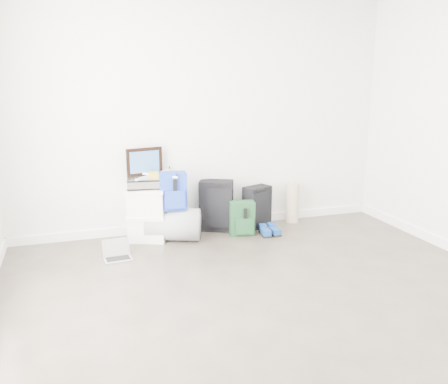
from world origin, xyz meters
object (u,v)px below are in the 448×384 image
object	(u,v)px
boxes_stack	(148,214)
duffel_bag	(173,224)
carry_on	(257,207)
laptop	(117,254)
large_suitcase	(216,206)
briefcase	(147,182)

from	to	relation	value
boxes_stack	duffel_bag	distance (m)	0.31
carry_on	laptop	xyz separation A→B (m)	(-1.73, -0.50, -0.21)
duffel_bag	large_suitcase	xyz separation A→B (m)	(0.57, 0.19, 0.12)
carry_on	duffel_bag	bearing A→B (deg)	164.68
boxes_stack	carry_on	bearing A→B (deg)	23.00
large_suitcase	carry_on	world-z (taller)	large_suitcase
carry_on	laptop	distance (m)	1.81
laptop	carry_on	bearing A→B (deg)	11.39
laptop	briefcase	bearing A→B (deg)	45.18
briefcase	large_suitcase	xyz separation A→B (m)	(0.83, 0.09, -0.36)
briefcase	boxes_stack	bearing A→B (deg)	112.17
briefcase	duffel_bag	bearing A→B (deg)	-12.82
boxes_stack	duffel_bag	size ratio (longest dim) A/B	1.02
briefcase	carry_on	distance (m)	1.39
boxes_stack	large_suitcase	world-z (taller)	same
briefcase	carry_on	xyz separation A→B (m)	(1.33, 0.03, -0.41)
duffel_bag	briefcase	bearing A→B (deg)	-179.36
duffel_bag	laptop	size ratio (longest dim) A/B	2.08
boxes_stack	briefcase	xyz separation A→B (m)	(0.00, -0.00, 0.36)
duffel_bag	carry_on	size ratio (longest dim) A/B	1.16
briefcase	laptop	distance (m)	0.88
duffel_bag	carry_on	distance (m)	1.07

